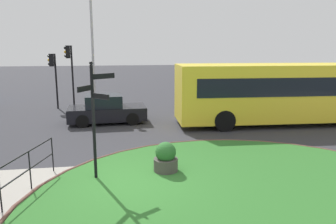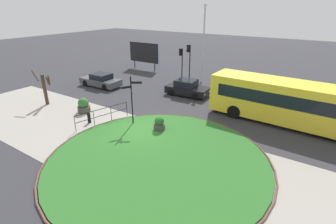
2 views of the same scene
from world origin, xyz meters
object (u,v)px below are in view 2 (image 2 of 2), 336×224
at_px(planter_near_signpost, 159,124).
at_px(traffic_light_far, 181,57).
at_px(car_near_lane, 187,88).
at_px(lamppost_tall, 203,42).
at_px(bollard_foreground, 89,118).
at_px(traffic_light_near, 189,55).
at_px(billboard_left, 144,53).
at_px(planter_kerbside, 84,106).
at_px(signpost_directional, 132,97).
at_px(street_tree_bare, 45,88).
at_px(bus_yellow, 293,103).
at_px(car_far_lane, 101,80).

bearing_deg(planter_near_signpost, traffic_light_far, 114.13).
height_order(car_near_lane, traffic_light_far, traffic_light_far).
bearing_deg(lamppost_tall, bollard_foreground, -98.07).
distance_m(traffic_light_near, traffic_light_far, 1.11).
xyz_separation_m(bollard_foreground, billboard_left, (-6.91, 15.27, 1.73)).
relative_size(billboard_left, planter_kerbside, 3.83).
bearing_deg(billboard_left, planter_near_signpost, -49.64).
relative_size(traffic_light_far, planter_kerbside, 2.94).
distance_m(signpost_directional, traffic_light_near, 12.27).
distance_m(car_near_lane, street_tree_bare, 12.36).
height_order(signpost_directional, bus_yellow, signpost_directional).
bearing_deg(car_near_lane, signpost_directional, -93.39).
relative_size(bollard_foreground, traffic_light_far, 0.24).
xyz_separation_m(car_far_lane, traffic_light_far, (5.55, 6.96, 1.91)).
distance_m(car_far_lane, planter_kerbside, 6.93).
distance_m(signpost_directional, car_far_lane, 10.36).
bearing_deg(traffic_light_far, signpost_directional, 103.15).
xyz_separation_m(car_far_lane, planter_near_signpost, (10.91, -5.00, -0.16)).
bearing_deg(street_tree_bare, planter_kerbside, 8.35).
relative_size(billboard_left, planter_near_signpost, 4.40).
xyz_separation_m(traffic_light_near, street_tree_bare, (-6.49, -12.99, -1.39)).
bearing_deg(billboard_left, car_far_lane, -84.71).
height_order(car_near_lane, planter_kerbside, car_near_lane).
height_order(bollard_foreground, billboard_left, billboard_left).
bearing_deg(traffic_light_near, bus_yellow, 139.28).
height_order(traffic_light_near, lamppost_tall, lamppost_tall).
bearing_deg(billboard_left, car_near_lane, -32.54).
bearing_deg(planter_kerbside, billboard_left, 109.41).
xyz_separation_m(bus_yellow, billboard_left, (-18.97, 7.71, 0.51)).
relative_size(traffic_light_far, planter_near_signpost, 3.38).
bearing_deg(traffic_light_near, traffic_light_far, -22.08).
xyz_separation_m(bus_yellow, car_far_lane, (-18.06, -0.81, -1.01)).
bearing_deg(bollard_foreground, planter_kerbside, 149.30).
relative_size(signpost_directional, planter_near_signpost, 3.44).
distance_m(bollard_foreground, billboard_left, 16.85).
distance_m(bus_yellow, billboard_left, 20.48).
height_order(planter_near_signpost, street_tree_bare, street_tree_bare).
height_order(signpost_directional, lamppost_tall, lamppost_tall).
bearing_deg(car_near_lane, planter_kerbside, -123.74).
bearing_deg(bollard_foreground, planter_near_signpost, 19.71).
bearing_deg(lamppost_tall, signpost_directional, -86.25).
bearing_deg(car_near_lane, billboard_left, 145.37).
bearing_deg(car_near_lane, lamppost_tall, 97.47).
bearing_deg(bus_yellow, bollard_foreground, -145.53).
xyz_separation_m(lamppost_tall, planter_near_signpost, (2.91, -12.33, -3.80)).
bearing_deg(street_tree_bare, lamppost_tall, 59.72).
relative_size(planter_kerbside, street_tree_bare, 0.39).
height_order(bus_yellow, billboard_left, billboard_left).
xyz_separation_m(traffic_light_near, lamppost_tall, (1.40, 0.53, 1.38)).
bearing_deg(planter_near_signpost, car_near_lane, 105.16).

